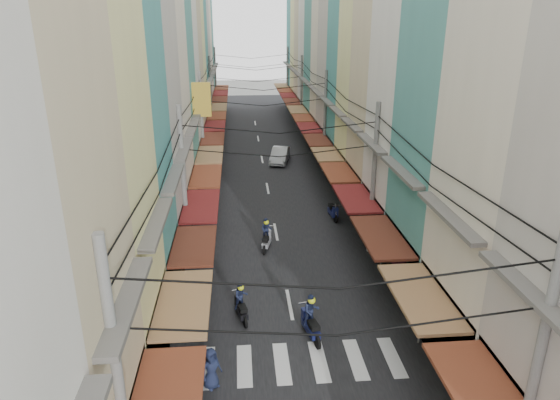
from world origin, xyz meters
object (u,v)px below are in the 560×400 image
white_car (280,162)px  bicycle (417,252)px  traffic_sign (423,296)px  market_umbrella (416,254)px

white_car → bicycle: size_ratio=2.56×
white_car → bicycle: (5.97, -18.33, 0.00)m
bicycle → traffic_sign: 8.60m
white_car → market_umbrella: size_ratio=1.76×
market_umbrella → traffic_sign: (-0.83, -3.17, -0.15)m
white_car → bicycle: white_car is taller
market_umbrella → white_car: bearing=100.1°
market_umbrella → traffic_sign: traffic_sign is taller
white_car → bicycle: 19.27m
bicycle → market_umbrella: market_umbrella is taller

